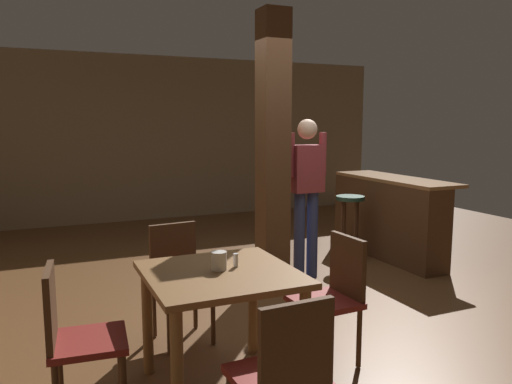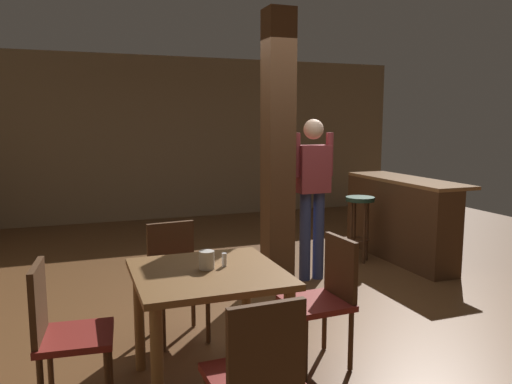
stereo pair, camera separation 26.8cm
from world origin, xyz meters
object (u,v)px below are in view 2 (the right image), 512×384
(salt_shaker, at_px, (224,260))
(standing_person, at_px, (313,187))
(chair_north, at_px, (175,274))
(napkin_cup, at_px, (207,260))
(dining_table, at_px, (208,291))
(chair_west, at_px, (61,329))
(bar_stool_near, at_px, (360,214))
(chair_south, at_px, (257,374))
(bar_counter, at_px, (399,218))
(chair_east, at_px, (326,294))

(salt_shaker, distance_m, standing_person, 2.29)
(chair_north, height_order, napkin_cup, chair_north)
(dining_table, distance_m, salt_shaker, 0.22)
(chair_west, height_order, napkin_cup, chair_west)
(dining_table, xyz_separation_m, napkin_cup, (0.00, 0.03, 0.20))
(bar_stool_near, bearing_deg, standing_person, -153.47)
(salt_shaker, bearing_deg, napkin_cup, -171.52)
(chair_south, bearing_deg, bar_stool_near, 51.21)
(chair_north, height_order, chair_south, same)
(chair_south, bearing_deg, chair_north, 92.04)
(chair_north, xyz_separation_m, bar_stool_near, (2.51, 1.35, 0.09))
(dining_table, xyz_separation_m, chair_north, (-0.04, 0.85, -0.13))
(standing_person, relative_size, bar_stool_near, 2.16)
(chair_south, xyz_separation_m, salt_shaker, (0.11, 0.89, 0.31))
(standing_person, height_order, bar_counter, standing_person)
(chair_north, distance_m, standing_person, 1.96)
(dining_table, height_order, chair_west, chair_west)
(salt_shaker, distance_m, bar_stool_near, 3.19)
(chair_north, bearing_deg, napkin_cup, -86.78)
(dining_table, bearing_deg, bar_counter, 35.55)
(dining_table, bearing_deg, standing_person, 47.82)
(chair_north, height_order, bar_stool_near, chair_north)
(salt_shaker, relative_size, bar_stool_near, 0.11)
(chair_south, bearing_deg, chair_east, 46.46)
(chair_east, xyz_separation_m, chair_south, (-0.84, -0.88, 0.00))
(chair_south, bearing_deg, salt_shaker, 83.25)
(napkin_cup, bearing_deg, bar_counter, 35.15)
(chair_south, xyz_separation_m, napkin_cup, (-0.01, 0.87, 0.33))
(napkin_cup, bearing_deg, salt_shaker, 8.48)
(dining_table, height_order, chair_south, chair_south)
(napkin_cup, relative_size, standing_person, 0.07)
(bar_counter, relative_size, bar_stool_near, 2.28)
(salt_shaker, relative_size, bar_counter, 0.05)
(chair_east, xyz_separation_m, chair_west, (-1.72, -0.00, 0.00))
(chair_west, xyz_separation_m, standing_person, (2.48, 1.74, 0.50))
(chair_north, xyz_separation_m, salt_shaker, (0.17, -0.80, 0.31))
(chair_west, distance_m, bar_counter, 4.37)
(standing_person, bearing_deg, bar_counter, 14.30)
(salt_shaker, xyz_separation_m, standing_person, (1.49, 1.73, 0.18))
(chair_west, xyz_separation_m, napkin_cup, (0.87, -0.00, 0.33))
(chair_west, bearing_deg, standing_person, 35.13)
(chair_north, distance_m, napkin_cup, 0.88)
(chair_west, relative_size, bar_stool_near, 1.12)
(salt_shaker, relative_size, standing_person, 0.05)
(bar_counter, xyz_separation_m, bar_stool_near, (-0.51, 0.08, 0.08))
(chair_east, bearing_deg, napkin_cup, -179.65)
(salt_shaker, bearing_deg, chair_north, 101.72)
(chair_east, relative_size, salt_shaker, 10.23)
(salt_shaker, height_order, bar_stool_near, salt_shaker)
(chair_north, relative_size, chair_south, 1.00)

